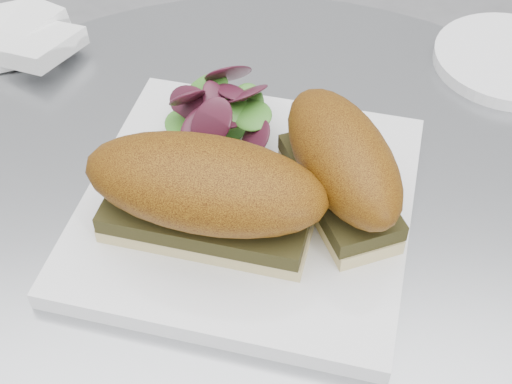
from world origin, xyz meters
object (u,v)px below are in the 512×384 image
Objects in this scene: sandwich_right at (342,164)px; plate at (248,205)px; saucer at (510,60)px; sandwich_left at (205,192)px.

plate is at bearing -113.52° from sandwich_right.
sandwich_right reaches higher than saucer.
saucer is at bearing 38.59° from plate.
sandwich_right reaches higher than plate.
saucer is at bearing 52.55° from sandwich_left.
saucer is (0.18, 0.21, -0.05)m from sandwich_right.
plate is 0.07m from sandwich_left.
sandwich_left reaches higher than plate.
sandwich_left is 0.10m from sandwich_right.
sandwich_left is at bearing -93.50° from sandwich_right.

